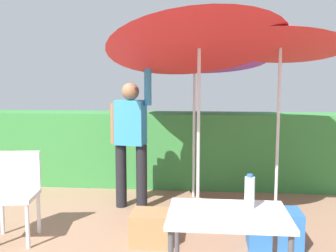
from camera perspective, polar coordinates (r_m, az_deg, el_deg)
name	(u,v)px	position (r m, az deg, el deg)	size (l,w,h in m)	color
ground_plane	(165,227)	(4.53, -0.39, -14.40)	(24.00, 24.00, 0.00)	#937056
hedge_row	(178,149)	(6.14, 1.41, -3.35)	(8.00, 0.70, 1.13)	#38843D
umbrella_rainbow	(192,46)	(5.43, 3.54, 11.51)	(2.07, 2.10, 2.46)	silver
umbrella_orange	(195,32)	(4.31, 3.94, 13.40)	(1.99, 1.93, 2.65)	silver
umbrella_yellow	(279,36)	(4.75, 15.73, 12.41)	(1.55, 1.55, 2.44)	silver
person_vendor	(131,136)	(4.99, -5.39, -1.38)	(0.56, 0.28, 1.88)	black
chair_plastic	(16,190)	(4.37, -21.20, -8.62)	(0.50, 0.50, 0.89)	silver
cooler_box	(274,229)	(4.09, 15.11, -14.20)	(0.51, 0.33, 0.38)	#2D6BB7
crate_cardboard	(151,227)	(4.08, -2.45, -14.45)	(0.40, 0.37, 0.32)	#9E7A4C
folding_table	(228,226)	(2.75, 8.65, -14.09)	(0.80, 0.60, 0.75)	#4C4C51
bottle_water	(250,192)	(2.80, 11.72, -9.36)	(0.07, 0.07, 0.24)	silver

